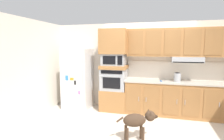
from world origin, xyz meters
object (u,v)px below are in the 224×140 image
(electric_kettle, at_px, (177,77))
(dog, at_px, (138,120))
(refrigerator, at_px, (78,79))
(microwave, at_px, (114,60))
(screwdriver, at_px, (161,81))
(built_in_oven, at_px, (114,79))

(electric_kettle, xyz_separation_m, dog, (-0.82, -1.57, -0.63))
(dog, bearing_deg, refrigerator, 120.24)
(refrigerator, xyz_separation_m, electric_kettle, (2.81, 0.02, 0.15))
(microwave, bearing_deg, refrigerator, -176.50)
(refrigerator, relative_size, microwave, 2.73)
(microwave, bearing_deg, screwdriver, -5.65)
(refrigerator, distance_m, electric_kettle, 2.81)
(built_in_oven, height_order, electric_kettle, built_in_oven)
(screwdriver, bearing_deg, electric_kettle, 11.69)
(microwave, relative_size, screwdriver, 3.99)
(microwave, xyz_separation_m, electric_kettle, (1.70, -0.05, -0.43))
(refrigerator, xyz_separation_m, screwdriver, (2.41, -0.06, 0.05))
(built_in_oven, height_order, microwave, microwave)
(microwave, height_order, screwdriver, microwave)
(built_in_oven, bearing_deg, screwdriver, -5.65)
(refrigerator, distance_m, built_in_oven, 1.11)
(electric_kettle, height_order, dog, electric_kettle)
(microwave, relative_size, electric_kettle, 2.68)
(refrigerator, height_order, built_in_oven, refrigerator)
(refrigerator, xyz_separation_m, dog, (1.99, -1.55, -0.47))
(screwdriver, height_order, electric_kettle, electric_kettle)
(microwave, bearing_deg, dog, -61.34)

